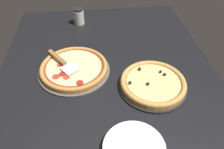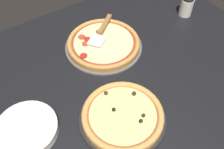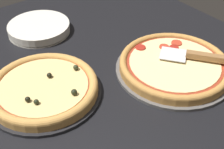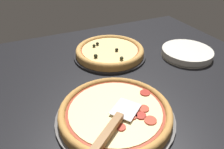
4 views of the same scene
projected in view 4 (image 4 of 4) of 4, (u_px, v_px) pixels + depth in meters
The scene contains 7 objects.
ground_plane at pixel (102, 90), 84.76cm from camera, with size 150.44×115.11×3.60cm, color black.
pizza_pan_front at pixel (115, 117), 69.17cm from camera, with size 37.64×37.64×1.00cm, color #565451.
pizza_front at pixel (115, 112), 67.98cm from camera, with size 35.38×35.38×3.25cm.
pizza_pan_back at pixel (110, 55), 103.87cm from camera, with size 33.99×33.99×1.00cm, color black.
pizza_back at pixel (110, 51), 102.63cm from camera, with size 31.95×31.95×4.35cm.
serving_spatula at pixel (111, 128), 59.17cm from camera, with size 21.45×17.77×2.00cm.
plate_stack at pixel (187, 53), 103.11cm from camera, with size 23.47×23.47×3.50cm.
Camera 4 is at (-24.63, -63.05, 49.72)cm, focal length 35.00 mm.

